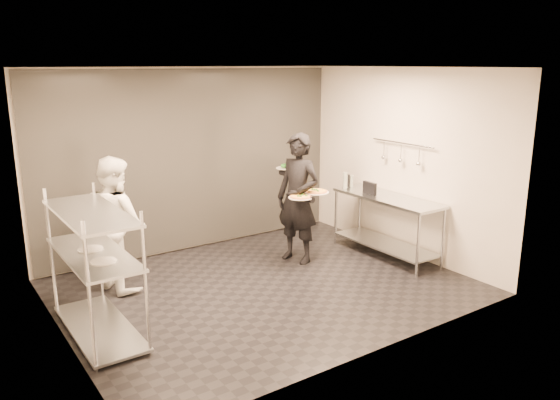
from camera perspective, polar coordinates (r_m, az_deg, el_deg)
room_shell at (r=7.80m, az=-6.36°, el=3.32°), size 5.00×4.00×2.80m
pass_rack at (r=6.13m, az=-18.80°, el=-6.52°), size 0.60×1.60×1.50m
prep_counter at (r=8.35m, az=11.06°, el=-1.61°), size 0.60×1.80×0.92m
utensil_rail at (r=8.33m, az=12.56°, el=4.77°), size 0.07×1.20×0.31m
waiter at (r=7.90m, az=1.89°, el=0.16°), size 0.64×0.80×1.89m
chef at (r=7.27m, az=-16.76°, el=-2.33°), size 0.81×0.96×1.73m
pizza_plate_near at (r=7.63m, az=2.16°, el=0.32°), size 0.34×0.34×0.05m
pizza_plate_far at (r=7.83m, az=3.83°, el=0.88°), size 0.36×0.36×0.05m
salad_plate at (r=8.02m, az=0.49°, el=3.50°), size 0.26×0.26×0.07m
pos_monitor at (r=8.35m, az=9.35°, el=1.23°), size 0.07×0.27×0.19m
bottle_green at (r=8.69m, az=6.83°, el=2.06°), size 0.07×0.07×0.26m
bottle_clear at (r=8.81m, az=7.48°, el=1.98°), size 0.06×0.06×0.19m
bottle_dark at (r=8.76m, az=7.10°, el=1.97°), size 0.06×0.06×0.21m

